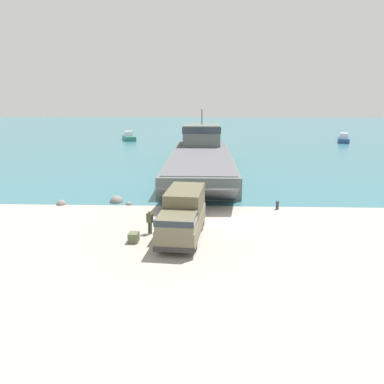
{
  "coord_description": "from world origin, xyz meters",
  "views": [
    {
      "loc": [
        -1.6,
        -28.28,
        9.28
      ],
      "look_at": [
        -2.62,
        1.39,
        1.96
      ],
      "focal_mm": 35.0,
      "sensor_mm": 36.0,
      "label": 1
    }
  ],
  "objects": [
    {
      "name": "water_surface",
      "position": [
        0.0,
        94.09,
        0.0
      ],
      "size": [
        240.0,
        180.0,
        0.01
      ],
      "primitive_type": "cube",
      "color": "#336B75",
      "rests_on": "ground_plane"
    },
    {
      "name": "shoreline_rock_a",
      "position": [
        -14.66,
        4.15,
        0.0
      ],
      "size": [
        0.89,
        0.89,
        0.89
      ],
      "primitive_type": "sphere",
      "color": "gray",
      "rests_on": "ground_plane"
    },
    {
      "name": "soldier_on_ramp",
      "position": [
        -5.46,
        -3.16,
        0.99
      ],
      "size": [
        0.5,
        0.43,
        1.71
      ],
      "rotation": [
        0.0,
        0.0,
        4.19
      ],
      "color": "#3D4C33",
      "rests_on": "ground_plane"
    },
    {
      "name": "shoreline_rock_b",
      "position": [
        -9.83,
        5.18,
        0.0
      ],
      "size": [
        1.24,
        1.24,
        1.24
      ],
      "primitive_type": "sphere",
      "color": "gray",
      "rests_on": "ground_plane"
    },
    {
      "name": "moored_boat_a",
      "position": [
        -19.59,
        60.15,
        0.7
      ],
      "size": [
        4.29,
        6.32,
        2.11
      ],
      "rotation": [
        0.0,
        0.0,
        3.48
      ],
      "color": "#2D7060",
      "rests_on": "ground_plane"
    },
    {
      "name": "moored_boat_b",
      "position": [
        29.64,
        57.44,
        0.7
      ],
      "size": [
        4.2,
        7.12,
        2.1
      ],
      "rotation": [
        0.0,
        0.0,
        5.97
      ],
      "color": "navy",
      "rests_on": "ground_plane"
    },
    {
      "name": "landing_craft",
      "position": [
        -2.14,
        24.68,
        1.92
      ],
      "size": [
        8.26,
        36.31,
        7.85
      ],
      "rotation": [
        0.0,
        0.0,
        -0.0
      ],
      "color": "#56605B",
      "rests_on": "ground_plane"
    },
    {
      "name": "cargo_crate",
      "position": [
        -6.33,
        -4.82,
        0.32
      ],
      "size": [
        0.68,
        0.8,
        0.65
      ],
      "primitive_type": "cube",
      "rotation": [
        0.0,
        0.0,
        -0.03
      ],
      "color": "#566042",
      "rests_on": "ground_plane"
    },
    {
      "name": "shoreline_rock_c",
      "position": [
        -8.48,
        4.32,
        0.0
      ],
      "size": [
        0.61,
        0.61,
        0.61
      ],
      "primitive_type": "sphere",
      "color": "gray",
      "rests_on": "ground_plane"
    },
    {
      "name": "ground_plane",
      "position": [
        0.0,
        0.0,
        0.0
      ],
      "size": [
        240.0,
        240.0,
        0.0
      ],
      "primitive_type": "plane",
      "color": "#9E998E"
    },
    {
      "name": "mooring_bollard",
      "position": [
        4.77,
        3.32,
        0.42
      ],
      "size": [
        0.3,
        0.3,
        0.78
      ],
      "color": "#333338",
      "rests_on": "ground_plane"
    },
    {
      "name": "military_truck",
      "position": [
        -3.08,
        -3.66,
        1.59
      ],
      "size": [
        3.18,
        7.46,
        3.17
      ],
      "rotation": [
        0.0,
        0.0,
        -1.66
      ],
      "color": "#6B664C",
      "rests_on": "ground_plane"
    }
  ]
}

